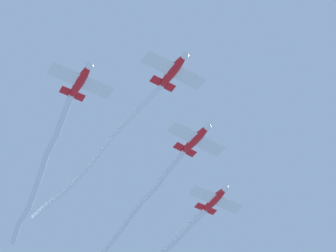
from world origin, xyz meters
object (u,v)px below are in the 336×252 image
object	(u,v)px
airplane_lead	(174,70)
airplane_left_wing	(196,139)
airplane_right_wing	(81,80)
airplane_slot	(215,199)

from	to	relation	value
airplane_lead	airplane_left_wing	xyz separation A→B (m)	(-9.98, -1.06, 0.00)
airplane_lead	airplane_left_wing	size ratio (longest dim) A/B	0.98
airplane_right_wing	airplane_slot	distance (m)	23.36
airplane_left_wing	airplane_right_wing	bearing A→B (deg)	-91.99
airplane_slot	airplane_lead	bearing A→B (deg)	-46.18
airplane_left_wing	airplane_slot	bearing A→B (deg)	130.03
airplane_right_wing	airplane_slot	bearing A→B (deg)	110.33
airplane_left_wing	airplane_lead	bearing A→B (deg)	-50.03
airplane_lead	airplane_right_wing	world-z (taller)	airplane_right_wing
airplane_lead	airplane_slot	size ratio (longest dim) A/B	1.00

